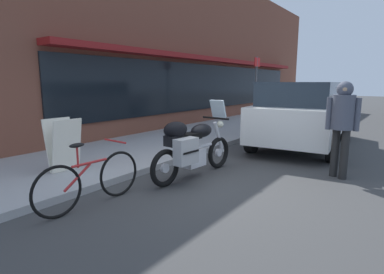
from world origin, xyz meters
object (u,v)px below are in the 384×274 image
touring_motorcycle (191,146)px  parked_minivan (304,112)px  parked_bicycle (90,180)px  parking_sign_pole (256,85)px  pedestrian_walking (343,118)px  sandwich_board_sign (63,145)px

touring_motorcycle → parked_minivan: 4.28m
parked_bicycle → parked_minivan: 6.20m
parked_minivan → parking_sign_pole: bearing=47.1°
pedestrian_walking → sandwich_board_sign: (-2.93, 4.14, -0.50)m
sandwich_board_sign → pedestrian_walking: bearing=-54.7°
sandwich_board_sign → parking_sign_pole: size_ratio=0.38×
parked_minivan → parking_sign_pole: size_ratio=1.93×
parked_minivan → parking_sign_pole: parking_sign_pole is taller
touring_motorcycle → parked_minivan: size_ratio=0.44×
pedestrian_walking → parking_sign_pole: 6.23m
parked_minivan → sandwich_board_sign: parked_minivan is taller
touring_motorcycle → parking_sign_pole: 6.78m
parked_minivan → parked_bicycle: bearing=169.1°
pedestrian_walking → sandwich_board_sign: 5.10m
sandwich_board_sign → parked_minivan: bearing=-26.4°
parked_minivan → pedestrian_walking: bearing=-151.1°
parked_bicycle → sandwich_board_sign: bearing=69.9°
parked_bicycle → pedestrian_walking: 4.41m
parked_minivan → sandwich_board_sign: 6.14m
touring_motorcycle → parking_sign_pole: size_ratio=0.85×
sandwich_board_sign → parking_sign_pole: bearing=-2.0°
pedestrian_walking → parked_minivan: bearing=28.9°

